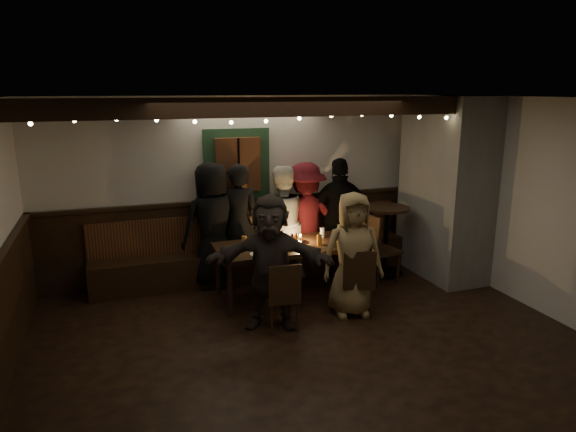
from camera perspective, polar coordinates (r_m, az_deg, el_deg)
name	(u,v)px	position (r m, az deg, el deg)	size (l,w,h in m)	color
room	(348,213)	(6.93, 6.67, 0.37)	(6.02, 5.01, 2.62)	black
dining_table	(293,249)	(6.72, 0.56, -3.64)	(2.01, 0.86, 0.87)	black
chair_near_left	(283,293)	(5.82, -0.58, -8.58)	(0.39, 0.39, 0.82)	black
chair_near_right	(359,279)	(6.25, 7.84, -6.90)	(0.50, 0.50, 0.85)	black
chair_end	(375,245)	(7.30, 9.67, -3.16)	(0.53, 0.53, 1.01)	black
high_top	(386,232)	(7.67, 10.88, -1.74)	(0.64, 0.64, 1.02)	black
person_a	(213,225)	(7.14, -8.38, -0.96)	(0.85, 0.55, 1.74)	black
person_b	(238,224)	(7.23, -5.53, -0.84)	(0.62, 0.41, 1.70)	black
person_c	(280,223)	(7.30, -0.87, -0.83)	(0.80, 0.63, 1.65)	silver
person_d	(305,219)	(7.51, 1.94, -0.36)	(1.08, 0.62, 1.67)	#521017
person_e	(340,216)	(7.60, 5.79, -0.03)	(1.01, 0.42, 1.72)	black
person_f	(270,262)	(5.84, -1.97, -5.14)	(1.45, 0.46, 1.56)	#342B25
person_g	(352,254)	(6.22, 7.17, -4.24)	(0.74, 0.48, 1.52)	#977C4D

